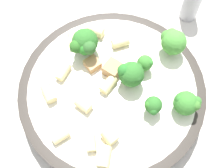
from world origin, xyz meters
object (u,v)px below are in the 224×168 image
Objects in this scene: pasta_bowl at (112,91)px; rigatoni_2 at (84,105)px; broccoli_floret_1 at (153,106)px; rigatoni_1 at (104,157)px; broccoli_floret_0 at (173,41)px; rigatoni_3 at (63,72)px; broccoli_floret_4 at (145,63)px; rigatoni_5 at (91,143)px; rigatoni_4 at (49,93)px; chicken_chunk_0 at (115,69)px; broccoli_floret_5 at (131,74)px; rigatoni_7 at (96,31)px; broccoli_floret_3 at (187,103)px; rigatoni_9 at (120,42)px; broccoli_floret_2 at (85,43)px; rigatoni_10 at (73,40)px; rigatoni_0 at (61,136)px; chicken_chunk_1 at (92,64)px; rigatoni_8 at (108,87)px; rigatoni_6 at (113,137)px.

rigatoni_2 is at bearing 40.33° from pasta_bowl.
broccoli_floret_1 reaches higher than rigatoni_1.
pasta_bowl is 6.07× the size of broccoli_floret_0.
broccoli_floret_1 is 1.18× the size of rigatoni_3.
rigatoni_5 is (0.07, 0.12, -0.01)m from broccoli_floret_4.
pasta_bowl is at bearing -169.31° from rigatoni_4.
broccoli_floret_4 is 0.05m from chicken_chunk_0.
broccoli_floret_5 reaches higher than rigatoni_7.
broccoli_floret_3 reaches higher than rigatoni_3.
broccoli_floret_2 is at bearing 18.59° from rigatoni_9.
rigatoni_4 is (0.05, 0.07, -0.02)m from broccoli_floret_2.
rigatoni_9 is 0.08m from rigatoni_10.
chicken_chunk_1 is (-0.04, -0.11, -0.00)m from rigatoni_0.
rigatoni_8 is (0.06, -0.03, -0.01)m from broccoli_floret_1.
broccoli_floret_2 is 1.73× the size of rigatoni_1.
pasta_bowl is 11.35× the size of chicken_chunk_0.
rigatoni_10 is (0.06, -0.18, -0.00)m from rigatoni_1.
rigatoni_2 is 0.05m from rigatoni_4.
rigatoni_1 is at bearing 89.44° from rigatoni_8.
rigatoni_4 is 0.10m from chicken_chunk_0.
broccoli_floret_1 reaches higher than rigatoni_10.
pasta_bowl is 0.08m from rigatoni_6.
rigatoni_10 is (0.15, -0.01, -0.02)m from broccoli_floret_0.
chicken_chunk_1 is (0.02, -0.14, -0.00)m from rigatoni_1.
chicken_chunk_0 is (-0.01, -0.03, 0.00)m from rigatoni_8.
rigatoni_1 is 0.20m from rigatoni_7.
broccoli_floret_1 is 0.17m from rigatoni_10.
rigatoni_8 is at bearing -26.11° from broccoli_floret_1.
broccoli_floret_1 is at bearing 113.06° from rigatoni_9.
broccoli_floret_3 is (-0.15, 0.09, -0.01)m from broccoli_floret_2.
broccoli_floret_5 reaches higher than rigatoni_1.
broccoli_floret_1 is 1.50× the size of rigatoni_5.
broccoli_floret_3 is (-0.05, -0.00, 0.00)m from broccoli_floret_1.
rigatoni_2 and rigatoni_7 have the same top height.
rigatoni_8 and rigatoni_10 have the same top height.
broccoli_floret_2 is at bearing -58.62° from rigatoni_8.
broccoli_floret_3 is at bearing -154.48° from rigatoni_6.
rigatoni_0 is at bearing -11.16° from rigatoni_5.
rigatoni_2 and rigatoni_8 have the same top height.
broccoli_floret_1 is 1.37× the size of rigatoni_10.
broccoli_floret_0 reaches higher than rigatoni_6.
rigatoni_10 is 0.95× the size of chicken_chunk_0.
rigatoni_9 is 0.05m from chicken_chunk_0.
broccoli_floret_2 is 1.73× the size of rigatoni_8.
chicken_chunk_1 is (0.03, -0.04, 0.02)m from pasta_bowl.
rigatoni_3 is 1.02× the size of rigatoni_9.
broccoli_floret_0 is 1.87× the size of chicken_chunk_0.
broccoli_floret_3 is at bearing 149.09° from broccoli_floret_2.
broccoli_floret_5 is (0.03, -0.04, 0.01)m from broccoli_floret_1.
rigatoni_8 is 1.28× the size of chicken_chunk_1.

